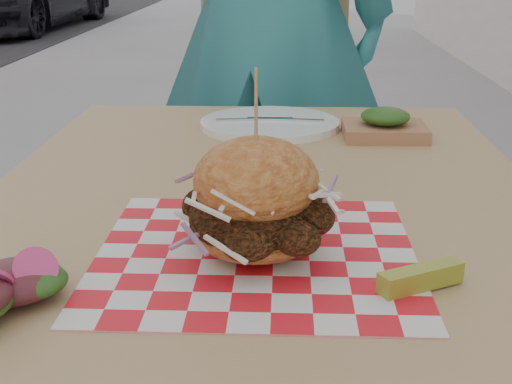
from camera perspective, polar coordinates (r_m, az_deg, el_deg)
diner at (r=1.96m, az=0.93°, el=14.54°), size 0.76×0.59×1.86m
patio_table at (r=1.03m, az=0.56°, el=-4.50°), size 0.80×1.20×0.75m
patio_chair at (r=2.04m, az=0.75°, el=3.91°), size 0.52×0.52×0.95m
paper_liner at (r=0.81m, az=0.00°, el=-4.94°), size 0.36×0.36×0.00m
sandwich at (r=0.79m, az=0.00°, el=-1.00°), size 0.19×0.19×0.21m
pickle_spear at (r=0.75m, az=13.04°, el=-6.69°), size 0.09×0.06×0.02m
side_salad at (r=0.73m, az=-18.69°, el=-7.86°), size 0.14×0.14×0.05m
place_setting at (r=1.39m, az=1.11°, el=5.47°), size 0.27×0.27×0.02m
kraft_tray at (r=1.33m, az=10.26°, el=5.26°), size 0.15×0.12×0.06m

